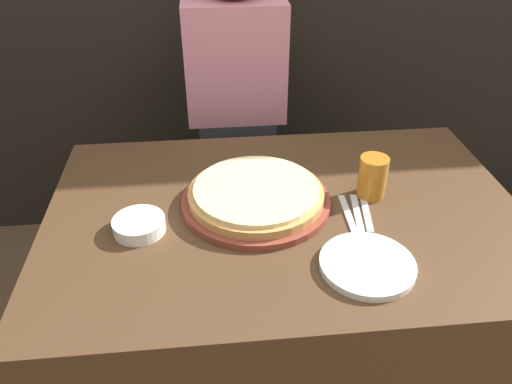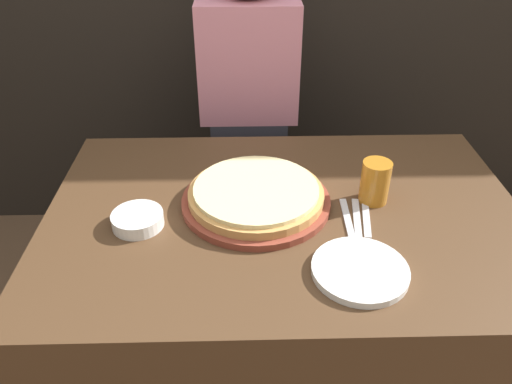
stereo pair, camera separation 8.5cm
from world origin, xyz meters
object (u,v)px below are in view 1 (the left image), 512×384
dinner_plate (367,265)px  diner_person (237,129)px  dinner_knife (357,215)px  spoon (367,214)px  beer_glass (373,176)px  side_bowl (139,225)px  fork (348,215)px  pizza_on_board (256,196)px

dinner_plate → diner_person: diner_person is taller
dinner_knife → spoon: 0.02m
beer_glass → diner_person: diner_person is taller
side_bowl → dinner_knife: bearing=0.7°
dinner_knife → fork: bearing=180.0°
dinner_knife → diner_person: bearing=111.6°
pizza_on_board → dinner_knife: (0.26, -0.08, -0.02)m
pizza_on_board → dinner_knife: 0.28m
dinner_plate → fork: dinner_plate is taller
fork → diner_person: bearing=109.8°
pizza_on_board → dinner_knife: pizza_on_board is taller
beer_glass → dinner_knife: size_ratio=0.65×
fork → pizza_on_board: bearing=161.6°
fork → dinner_knife: bearing=0.0°
beer_glass → side_bowl: bearing=-171.2°
dinner_plate → spoon: (0.06, 0.20, -0.01)m
dinner_knife → spoon: same height
pizza_on_board → fork: (0.24, -0.08, -0.02)m
dinner_knife → diner_person: 0.75m
dinner_plate → fork: size_ratio=1.21×
spoon → diner_person: diner_person is taller
diner_person → dinner_knife: bearing=-68.4°
pizza_on_board → beer_glass: 0.33m
beer_glass → dinner_plate: 0.31m
beer_glass → diner_person: (-0.34, 0.61, -0.15)m
beer_glass → side_bowl: (-0.63, -0.10, -0.05)m
side_bowl → diner_person: size_ratio=0.10×
dinner_plate → diner_person: 0.93m
beer_glass → dinner_knife: beer_glass is taller
fork → spoon: (0.05, 0.00, 0.00)m
side_bowl → fork: (0.55, 0.01, -0.02)m
beer_glass → fork: beer_glass is taller
spoon → side_bowl: bearing=-179.3°
beer_glass → side_bowl: size_ratio=0.90×
fork → spoon: bearing=0.0°
pizza_on_board → fork: size_ratio=2.21×
dinner_plate → diner_person: (-0.24, 0.90, -0.09)m
side_bowl → fork: size_ratio=0.72×
fork → dinner_knife: 0.02m
dinner_plate → diner_person: bearing=105.1°
pizza_on_board → dinner_plate: (0.23, -0.28, -0.02)m
side_bowl → spoon: side_bowl is taller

